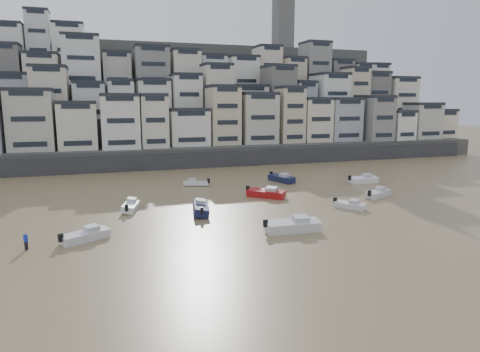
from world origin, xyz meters
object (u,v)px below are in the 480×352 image
object	(u,v)px
boat_f	(131,205)
boat_i	(281,177)
boat_a	(293,224)
boat_c	(201,207)
boat_g	(363,179)
boat_b	(350,204)
person_blue	(26,241)
person_pink	(267,190)
boat_d	(378,192)
boat_h	(196,182)
boat_j	(85,234)
boat_e	(266,192)

from	to	relation	value
boat_f	boat_i	bearing A→B (deg)	-49.68
boat_a	boat_i	xyz separation A→B (m)	(10.58, 27.37, -0.07)
boat_c	boat_g	bearing A→B (deg)	-59.83
boat_a	boat_b	world-z (taller)	boat_a
boat_b	person_blue	distance (m)	38.04
boat_a	boat_f	size ratio (longest dim) A/B	1.24
boat_c	person_pink	world-z (taller)	person_pink
boat_a	boat_g	bearing A→B (deg)	47.13
boat_d	boat_g	size ratio (longest dim) A/B	0.95
boat_b	boat_f	size ratio (longest dim) A/B	0.84
boat_g	boat_h	bearing A→B (deg)	167.71
boat_a	boat_i	bearing A→B (deg)	73.08
person_blue	person_pink	xyz separation A→B (m)	(30.32, 14.61, 0.00)
boat_b	boat_j	xyz separation A→B (m)	(-32.55, -3.16, 0.12)
boat_e	boat_j	size ratio (longest dim) A/B	1.16
boat_j	person_blue	world-z (taller)	person_blue
boat_g	boat_j	bearing A→B (deg)	-156.72
boat_i	boat_j	xyz separation A→B (m)	(-31.73, -23.61, -0.10)
boat_c	boat_i	xyz separation A→B (m)	(18.27, 16.77, -0.01)
boat_c	boat_d	world-z (taller)	boat_c
boat_f	person_blue	bearing A→B (deg)	154.75
boat_c	person_pink	xyz separation A→B (m)	(11.61, 6.74, 0.04)
boat_b	person_pink	xyz separation A→B (m)	(-7.49, 10.42, 0.27)
boat_i	person_pink	xyz separation A→B (m)	(-6.66, -10.02, 0.05)
boat_f	boat_g	bearing A→B (deg)	-64.82
boat_b	person_blue	world-z (taller)	person_blue
boat_b	boat_h	xyz separation A→B (m)	(-15.83, 21.65, 0.01)
boat_c	boat_d	xyz separation A→B (m)	(26.94, 1.16, -0.10)
boat_i	person_pink	bearing A→B (deg)	-50.15
boat_j	boat_f	bearing A→B (deg)	35.41
person_blue	person_pink	size ratio (longest dim) A/B	1.00
boat_b	boat_d	distance (m)	9.21
person_pink	boat_f	bearing A→B (deg)	-173.23
boat_h	boat_j	xyz separation A→B (m)	(-16.72, -24.82, 0.11)
boat_f	person_blue	world-z (taller)	person_blue
boat_a	boat_e	xyz separation A→B (m)	(3.45, 16.60, -0.06)
boat_d	boat_i	world-z (taller)	boat_i
boat_i	person_blue	xyz separation A→B (m)	(-36.98, -24.64, 0.05)
boat_d	person_blue	world-z (taller)	person_blue
boat_g	person_pink	size ratio (longest dim) A/B	3.24
boat_d	boat_i	size ratio (longest dim) A/B	0.89
boat_c	boat_d	bearing A→B (deg)	-77.22
boat_f	boat_h	world-z (taller)	boat_f
boat_d	boat_a	bearing A→B (deg)	-174.64
boat_d	boat_f	bearing A→B (deg)	148.70
boat_e	boat_i	distance (m)	12.92
boat_d	boat_f	xyz separation A→B (m)	(-35.17, 3.23, -0.01)
boat_c	boat_h	distance (m)	18.28
boat_e	person_pink	xyz separation A→B (m)	(0.47, 0.74, 0.03)
boat_i	person_blue	bearing A→B (deg)	-72.87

